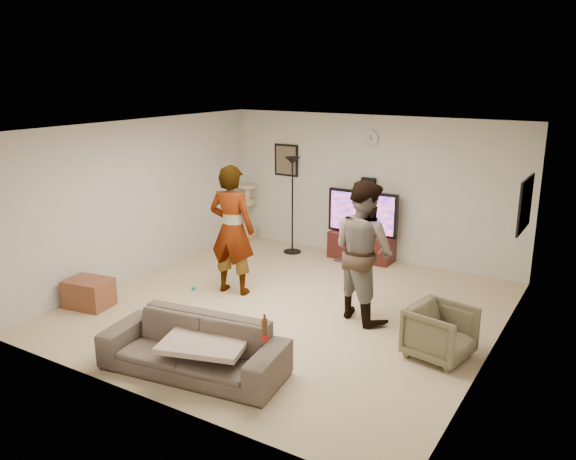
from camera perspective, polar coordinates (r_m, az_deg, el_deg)
The scene contains 24 objects.
floor at distance 8.19m, azimuth -0.01°, elevation -7.69°, with size 5.50×5.50×0.02m, color tan.
ceiling at distance 7.57m, azimuth -0.01°, elevation 10.15°, with size 5.50×5.50×0.02m, color white.
wall_back at distance 10.18m, azimuth 8.09°, elevation 4.19°, with size 5.50×0.04×2.50m, color silver.
wall_front at distance 5.73m, azimuth -14.54°, elevation -5.07°, with size 5.50×0.04×2.50m, color silver.
wall_left at distance 9.47m, azimuth -14.39°, elevation 3.02°, with size 0.04×5.50×2.50m, color silver.
wall_right at distance 6.83m, azimuth 20.13°, elevation -2.19°, with size 0.04×5.50×2.50m, color silver.
wall_clock at distance 10.02m, azimuth 8.21°, elevation 8.93°, with size 0.26×0.26×0.04m, color white.
wall_speaker at distance 10.10m, azimuth 7.98°, elevation 4.86°, with size 0.25×0.10×0.10m, color black.
picture_back at distance 10.87m, azimuth -0.18°, elevation 6.93°, with size 0.42×0.03×0.52m, color brown.
picture_right at distance 8.30m, azimuth 22.42°, elevation 2.39°, with size 0.03×0.78×0.62m, color #FCD952.
tv_stand at distance 10.21m, azimuth 7.28°, elevation -1.62°, with size 1.13×0.45×0.47m, color #331210.
console_box at distance 9.96m, azimuth 5.80°, elevation -3.21°, with size 0.40×0.30×0.07m, color silver.
tv at distance 10.05m, azimuth 7.40°, elevation 1.73°, with size 1.28×0.08×0.76m, color black.
tv_screen at distance 10.01m, azimuth 7.30°, elevation 1.68°, with size 1.17×0.01×0.67m, color #EF4B4D.
floor_lamp at distance 10.35m, azimuth 0.44°, elevation 2.40°, with size 0.32×0.32×1.75m, color black.
cat_tree at distance 11.31m, azimuth -4.18°, elevation 1.86°, with size 0.36×0.36×1.12m, color #BDB088.
person_left at distance 8.46m, azimuth -5.57°, elevation 0.00°, with size 0.70×0.46×1.93m, color #9D9D9E.
person_right at distance 7.62m, azimuth 7.47°, elevation -2.02°, with size 0.91×0.71×1.88m, color navy.
sofa at distance 6.50m, azimuth -9.34°, elevation -11.35°, with size 2.05×0.80×0.60m, color #52463E.
throw_blanket at distance 6.35m, azimuth -8.17°, elevation -10.91°, with size 0.90×0.70×0.06m, color beige.
beer_bottle at distance 5.80m, azimuth -2.32°, elevation -9.94°, with size 0.06×0.06×0.25m, color #4F3014.
armchair at distance 6.94m, azimuth 14.84°, elevation -9.79°, with size 0.66×0.68×0.62m, color brown.
side_table at distance 8.60m, azimuth -19.10°, elevation -5.92°, with size 0.60×0.45×0.40m, color brown.
toy_ball at distance 8.90m, azimuth -9.32°, elevation -5.68°, with size 0.07×0.07×0.07m, color teal.
Camera 1 is at (3.92, -6.44, 3.20)m, focal length 35.91 mm.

